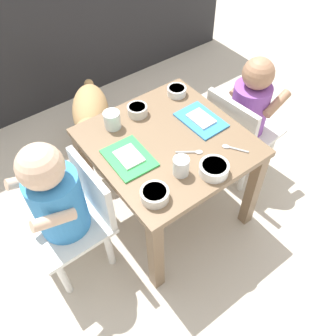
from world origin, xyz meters
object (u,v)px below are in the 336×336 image
Objects in this scene: dining_table at (168,155)px; dog at (91,115)px; cereal_bowl_right_side at (177,91)px; food_tray_right at (201,120)px; seated_child_right at (249,109)px; veggie_bowl_near at (214,169)px; seated_child_left at (60,199)px; cereal_bowl_left_side at (155,194)px; food_tray_left at (129,158)px; water_cup_left at (181,167)px; water_cup_right at (112,121)px; veggie_bowl_far at (137,110)px; spoon_by_right_tray at (232,148)px; spoon_by_left_tray at (192,152)px.

dining_table is 0.59m from dog.
food_tray_right is at bearing -98.35° from cereal_bowl_right_side.
seated_child_right is 6.11× the size of veggie_bowl_near.
cereal_bowl_left_side is at bearing -41.88° from seated_child_left.
veggie_bowl_near is (-0.14, -0.23, 0.02)m from food_tray_right.
seated_child_right is 3.35× the size of food_tray_left.
seated_child_left is at bearing -125.57° from dog.
dining_table is 0.19m from food_tray_right.
food_tray_left is 0.20m from cereal_bowl_left_side.
food_tray_right is 2.83× the size of water_cup_left.
cereal_bowl_right_side is (0.32, 0.01, -0.01)m from water_cup_right.
food_tray_left is at bearing -103.50° from water_cup_right.
dog is at bearing 54.43° from seated_child_left.
dog is (-0.50, 0.57, -0.16)m from seated_child_right.
veggie_bowl_far is (0.05, 0.35, -0.01)m from water_cup_left.
cereal_bowl_right_side is (0.37, 0.19, 0.01)m from food_tray_left.
dog is 0.83m from veggie_bowl_near.
water_cup_left is 0.75× the size of spoon_by_right_tray.
cereal_bowl_right_side reaches higher than spoon_by_left_tray.
seated_child_left is at bearing 175.51° from food_tray_left.
cereal_bowl_left_side is 0.36m from spoon_by_right_tray.
food_tray_left is at bearing 177.46° from dining_table.
spoon_by_left_tray is at bearing -61.91° from water_cup_right.
food_tray_right is at bearing -67.72° from dog.
water_cup_right is at bearing 76.50° from food_tray_left.
spoon_by_left_tray reaches higher than dining_table.
dining_table is at bearing 68.17° from water_cup_left.
cereal_bowl_left_side is (-0.03, -0.20, 0.01)m from food_tray_left.
dog is 4.97× the size of cereal_bowl_left_side.
water_cup_left reaches higher than cereal_bowl_left_side.
veggie_bowl_far is (-0.45, 0.20, 0.09)m from seated_child_right.
dining_table is 0.29m from cereal_bowl_left_side.
veggie_bowl_far is at bearing 48.86° from food_tray_left.
food_tray_left is 2.13× the size of spoon_by_left_tray.
veggie_bowl_near reaches higher than spoon_by_left_tray.
water_cup_right is 0.47m from spoon_by_right_tray.
seated_child_right is 0.50m from veggie_bowl_far.
water_cup_right reaches higher than cereal_bowl_left_side.
veggie_bowl_far is at bearing 156.11° from seated_child_right.
dining_table is 2.95× the size of food_tray_right.
food_tray_left is at bearing -4.49° from seated_child_left.
seated_child_left is 0.36m from water_cup_right.
veggie_bowl_near reaches higher than spoon_by_right_tray.
seated_child_right is at bearing 16.71° from water_cup_left.
seated_child_left is at bearing 177.77° from seated_child_right.
spoon_by_left_tray is (0.47, -0.13, 0.05)m from seated_child_left.
food_tray_left is at bearing -101.19° from dog.
spoon_by_right_tray is at bearing -19.01° from seated_child_left.
water_cup_right reaches higher than spoon_by_right_tray.
dining_table is at bearing 179.30° from seated_child_right.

